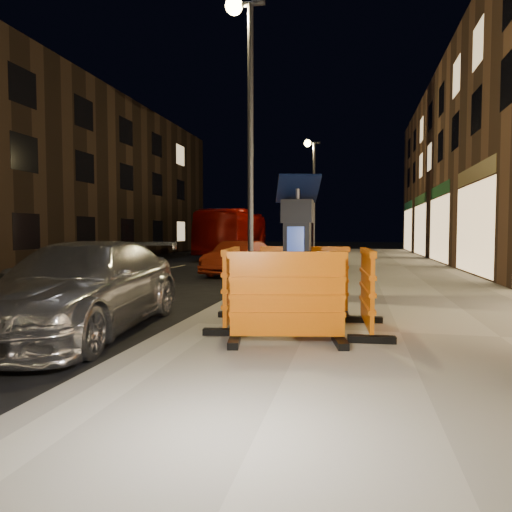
% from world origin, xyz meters
% --- Properties ---
extents(ground_plane, '(120.00, 120.00, 0.00)m').
position_xyz_m(ground_plane, '(0.00, 0.00, 0.00)').
color(ground_plane, black).
rests_on(ground_plane, ground).
extents(sidewalk, '(6.00, 60.00, 0.15)m').
position_xyz_m(sidewalk, '(3.00, 0.00, 0.07)').
color(sidewalk, gray).
rests_on(sidewalk, ground).
extents(kerb, '(0.30, 60.00, 0.15)m').
position_xyz_m(kerb, '(0.00, 0.00, 0.07)').
color(kerb, slate).
rests_on(kerb, ground).
extents(parking_kiosk, '(0.69, 0.69, 2.00)m').
position_xyz_m(parking_kiosk, '(1.61, -0.03, 1.15)').
color(parking_kiosk, black).
rests_on(parking_kiosk, sidewalk).
extents(barrier_front, '(1.52, 0.85, 1.12)m').
position_xyz_m(barrier_front, '(1.61, -0.98, 0.71)').
color(barrier_front, orange).
rests_on(barrier_front, sidewalk).
extents(barrier_back, '(1.46, 0.66, 1.12)m').
position_xyz_m(barrier_back, '(1.61, 0.92, 0.71)').
color(barrier_back, orange).
rests_on(barrier_back, sidewalk).
extents(barrier_kerbside, '(0.78, 1.50, 1.12)m').
position_xyz_m(barrier_kerbside, '(0.66, -0.03, 0.71)').
color(barrier_kerbside, orange).
rests_on(barrier_kerbside, sidewalk).
extents(barrier_bldgside, '(0.69, 1.47, 1.12)m').
position_xyz_m(barrier_bldgside, '(2.56, -0.03, 0.71)').
color(barrier_bldgside, orange).
rests_on(barrier_bldgside, sidewalk).
extents(car_silver, '(2.38, 4.83, 1.35)m').
position_xyz_m(car_silver, '(-1.59, -0.25, 0.00)').
color(car_silver, '#B1B1B6').
rests_on(car_silver, ground).
extents(car_red, '(1.80, 3.71, 1.17)m').
position_xyz_m(car_red, '(-1.56, 8.94, 0.00)').
color(car_red, maroon).
rests_on(car_red, ground).
extents(bus_doubledecker, '(2.80, 10.06, 2.77)m').
position_xyz_m(bus_doubledecker, '(-4.73, 20.39, 0.00)').
color(bus_doubledecker, '#830701').
rests_on(bus_doubledecker, ground).
extents(street_lamp_mid, '(0.12, 0.12, 6.00)m').
position_xyz_m(street_lamp_mid, '(0.25, 3.00, 3.15)').
color(street_lamp_mid, '#3F3F44').
rests_on(street_lamp_mid, sidewalk).
extents(street_lamp_far, '(0.12, 0.12, 6.00)m').
position_xyz_m(street_lamp_far, '(0.25, 18.00, 3.15)').
color(street_lamp_far, '#3F3F44').
rests_on(street_lamp_far, sidewalk).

